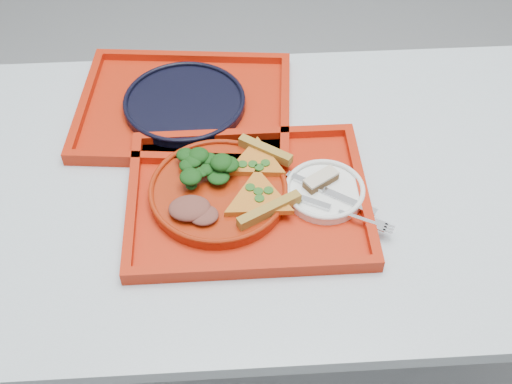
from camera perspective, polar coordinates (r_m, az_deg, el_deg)
ground at (r=1.89m, az=4.22°, el=-14.26°), size 10.00×10.00×0.00m
table at (r=1.33m, az=5.83°, el=-0.72°), size 1.60×0.80×0.75m
tray_main at (r=1.21m, az=-0.72°, el=-0.73°), size 0.45×0.35×0.01m
tray_far at (r=1.41m, az=-6.31°, el=7.38°), size 0.48×0.39×0.01m
dinner_plate at (r=1.21m, az=-3.35°, el=-0.02°), size 0.26×0.26×0.02m
side_plate at (r=1.22m, az=6.11°, el=-0.01°), size 0.15×0.15×0.01m
navy_plate at (r=1.40m, az=-6.36°, el=7.81°), size 0.26×0.26×0.02m
pizza_slice_a at (r=1.17m, az=0.22°, el=-0.44°), size 0.18×0.19×0.02m
pizza_slice_b at (r=1.24m, az=0.05°, el=2.82°), size 0.17×0.17×0.02m
salad_heap at (r=1.21m, az=-4.28°, el=2.27°), size 0.10×0.09×0.05m
meat_portion at (r=1.16m, az=-5.92°, el=-1.44°), size 0.08×0.06×0.02m
dessert_bar at (r=1.22m, az=5.79°, el=1.11°), size 0.07×0.06×0.02m
knife at (r=1.20m, az=6.67°, el=-0.05°), size 0.16×0.12×0.01m
fork at (r=1.18m, az=7.28°, el=-1.65°), size 0.17×0.11×0.01m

